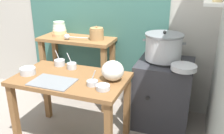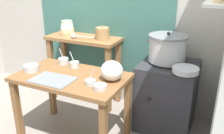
% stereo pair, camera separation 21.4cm
% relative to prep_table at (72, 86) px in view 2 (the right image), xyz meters
% --- Properties ---
extents(wall_back, '(4.40, 0.12, 2.60)m').
position_rel_prep_table_xyz_m(wall_back, '(0.07, 1.03, 0.69)').
color(wall_back, '#B2ADA3').
rests_on(wall_back, ground).
extents(prep_table, '(1.10, 0.66, 0.72)m').
position_rel_prep_table_xyz_m(prep_table, '(0.00, 0.00, 0.00)').
color(prep_table, brown).
rests_on(prep_table, ground).
extents(back_shelf_table, '(0.96, 0.40, 0.90)m').
position_rel_prep_table_xyz_m(back_shelf_table, '(-0.32, 0.77, 0.07)').
color(back_shelf_table, olive).
rests_on(back_shelf_table, ground).
extents(stove_block, '(0.60, 0.61, 0.78)m').
position_rel_prep_table_xyz_m(stove_block, '(0.83, 0.64, -0.23)').
color(stove_block, '#2D2D33').
rests_on(stove_block, ground).
extents(steamer_pot, '(0.46, 0.41, 0.32)m').
position_rel_prep_table_xyz_m(steamer_pot, '(0.79, 0.66, 0.32)').
color(steamer_pot, '#B7BABF').
rests_on(steamer_pot, stove_block).
extents(clay_pot, '(0.17, 0.17, 0.17)m').
position_rel_prep_table_xyz_m(clay_pot, '(-0.04, 0.77, 0.36)').
color(clay_pot, '#A37A4C').
rests_on(clay_pot, back_shelf_table).
extents(bowl_stack_enamel, '(0.19, 0.19, 0.19)m').
position_rel_prep_table_xyz_m(bowl_stack_enamel, '(-0.57, 0.77, 0.38)').
color(bowl_stack_enamel, tan).
rests_on(bowl_stack_enamel, back_shelf_table).
extents(ladle, '(0.31, 0.07, 0.07)m').
position_rel_prep_table_xyz_m(ladle, '(-0.38, 0.65, 0.33)').
color(ladle, '#B7BABF').
rests_on(ladle, back_shelf_table).
extents(serving_tray, '(0.40, 0.28, 0.01)m').
position_rel_prep_table_xyz_m(serving_tray, '(-0.09, -0.17, 0.12)').
color(serving_tray, slate).
rests_on(serving_tray, prep_table).
extents(plastic_bag, '(0.21, 0.20, 0.19)m').
position_rel_prep_table_xyz_m(plastic_bag, '(0.41, 0.07, 0.21)').
color(plastic_bag, silver).
rests_on(plastic_bag, prep_table).
extents(wide_pan, '(0.25, 0.25, 0.05)m').
position_rel_prep_table_xyz_m(wide_pan, '(1.03, 0.41, 0.20)').
color(wide_pan, '#B7BABF').
rests_on(wide_pan, stove_block).
extents(prep_bowl_0, '(0.10, 0.10, 0.18)m').
position_rel_prep_table_xyz_m(prep_bowl_0, '(-0.09, 0.20, 0.15)').
color(prep_bowl_0, '#B7BABF').
rests_on(prep_bowl_0, prep_table).
extents(prep_bowl_1, '(0.11, 0.11, 0.18)m').
position_rel_prep_table_xyz_m(prep_bowl_1, '(-0.27, 0.25, 0.15)').
color(prep_bowl_1, '#B7BABF').
rests_on(prep_bowl_1, prep_table).
extents(prep_bowl_2, '(0.16, 0.16, 0.07)m').
position_rel_prep_table_xyz_m(prep_bowl_2, '(-0.44, -0.08, 0.15)').
color(prep_bowl_2, '#B7BABF').
rests_on(prep_bowl_2, prep_table).
extents(prep_bowl_3, '(0.12, 0.12, 0.04)m').
position_rel_prep_table_xyz_m(prep_bowl_3, '(0.40, -0.15, 0.13)').
color(prep_bowl_3, '#B7BABF').
rests_on(prep_bowl_3, prep_table).
extents(prep_bowl_4, '(0.10, 0.10, 0.14)m').
position_rel_prep_table_xyz_m(prep_bowl_4, '(0.28, -0.10, 0.14)').
color(prep_bowl_4, '#B7BABF').
rests_on(prep_bowl_4, prep_table).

